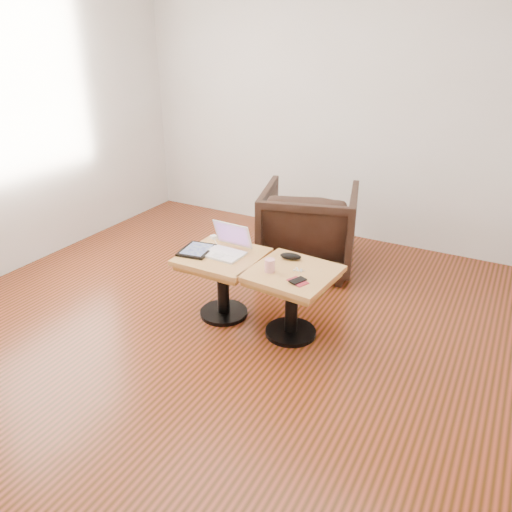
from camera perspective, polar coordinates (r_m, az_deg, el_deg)
The scene contains 11 objects.
room_shell at distance 3.01m, azimuth -3.99°, elevation 12.32°, with size 4.52×4.52×2.71m.
side_table_left at distance 3.65m, azimuth -3.85°, elevation -1.61°, with size 0.55×0.55×0.50m.
side_table_right at distance 3.42m, azimuth 4.15°, elevation -3.58°, with size 0.60×0.60×0.50m.
laptop at distance 3.61m, azimuth -3.48°, elevation 1.01°, with size 0.31×0.29×0.21m.
tablet at distance 3.66m, azimuth -6.78°, elevation 0.68°, with size 0.25×0.30×0.02m.
charging_adapter at distance 3.87m, azimuth -4.86°, elevation 2.18°, with size 0.04×0.04×0.03m, color white.
glasses_case at distance 3.52m, azimuth 3.98°, elevation -0.02°, with size 0.15×0.07×0.05m, color black.
striped_cup at distance 3.33m, azimuth 1.58°, elevation -1.08°, with size 0.07×0.07×0.09m, color #F45B74.
earbuds_tangle at distance 3.36m, azimuth 4.85°, elevation -1.59°, with size 0.07×0.05×0.01m.
phone_on_sleeve at distance 3.22m, azimuth 4.79°, elevation -2.87°, with size 0.15×0.13×0.02m.
armchair at distance 4.44m, azimuth 6.04°, elevation 3.24°, with size 0.80×0.82×0.75m, color black.
Camera 1 is at (1.59, -2.48, 2.00)m, focal length 35.00 mm.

